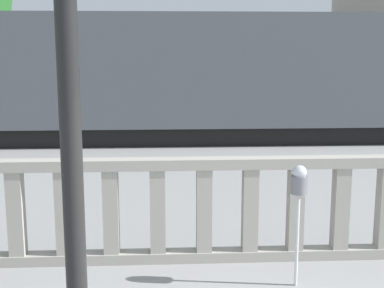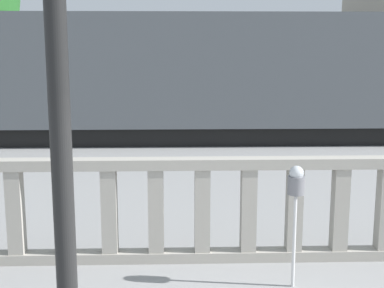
# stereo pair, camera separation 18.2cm
# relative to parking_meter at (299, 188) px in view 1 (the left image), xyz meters

# --- Properties ---
(balustrade) EXTENTS (16.80, 0.24, 1.40)m
(balustrade) POSITION_rel_parking_meter_xyz_m (-0.43, 0.82, -0.51)
(balustrade) COLOR #9E998E
(balustrade) RESTS_ON ground
(parking_meter) EXTENTS (0.20, 0.20, 1.48)m
(parking_meter) POSITION_rel_parking_meter_xyz_m (0.00, 0.00, 0.00)
(parking_meter) COLOR silver
(parking_meter) RESTS_ON ground
(train_near) EXTENTS (23.00, 2.72, 4.38)m
(train_near) POSITION_rel_parking_meter_xyz_m (-1.40, 10.23, 0.77)
(train_near) COLOR black
(train_near) RESTS_ON ground
(train_far) EXTENTS (21.91, 2.81, 4.47)m
(train_far) POSITION_rel_parking_meter_xyz_m (4.52, 23.88, 0.82)
(train_far) COLOR black
(train_far) RESTS_ON ground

